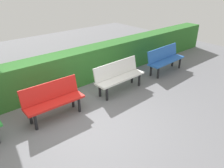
{
  "coord_description": "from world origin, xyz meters",
  "views": [
    {
      "loc": [
        2.09,
        3.54,
        3.09
      ],
      "look_at": [
        -1.25,
        -0.37,
        0.55
      ],
      "focal_mm": 35.38,
      "sensor_mm": 36.0,
      "label": 1
    }
  ],
  "objects": [
    {
      "name": "hedge_row",
      "position": [
        -0.94,
        -2.02,
        0.53
      ],
      "size": [
        13.47,
        0.65,
        1.05
      ],
      "primitive_type": "cube",
      "color": "#2D6B28",
      "rests_on": "ground_plane"
    },
    {
      "name": "bench_blue",
      "position": [
        -4.07,
        -0.82,
        0.48
      ],
      "size": [
        1.65,
        0.54,
        0.86
      ],
      "rotation": [
        0.0,
        0.0,
        0.05
      ],
      "color": "blue",
      "rests_on": "ground_plane"
    },
    {
      "name": "bench_red",
      "position": [
        0.23,
        -0.78,
        0.48
      ],
      "size": [
        1.43,
        0.48,
        0.86
      ],
      "rotation": [
        0.0,
        0.0,
        -0.01
      ],
      "color": "red",
      "rests_on": "ground_plane"
    },
    {
      "name": "ground_plane",
      "position": [
        0.0,
        0.0,
        0.0
      ],
      "size": [
        17.47,
        17.47,
        0.0
      ],
      "primitive_type": "plane",
      "color": "slate"
    },
    {
      "name": "bench_white",
      "position": [
        -1.87,
        -0.79,
        0.48
      ],
      "size": [
        1.64,
        0.52,
        0.86
      ],
      "rotation": [
        0.0,
        0.0,
        0.03
      ],
      "color": "white",
      "rests_on": "ground_plane"
    }
  ]
}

